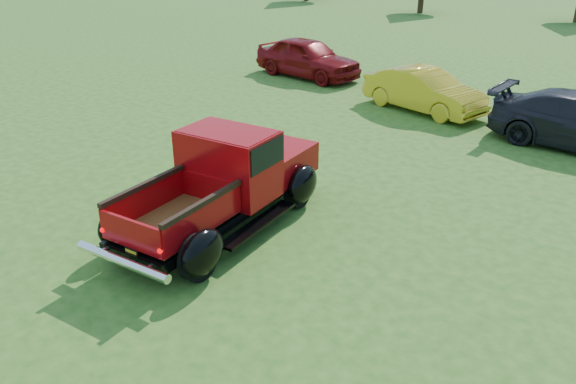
# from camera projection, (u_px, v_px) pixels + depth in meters

# --- Properties ---
(ground) EXTENTS (120.00, 120.00, 0.00)m
(ground) POSITION_uv_depth(u_px,v_px,m) (278.00, 256.00, 9.12)
(ground) COLOR #285017
(ground) RESTS_ON ground
(pickup_truck) EXTENTS (2.60, 4.75, 1.70)m
(pickup_truck) POSITION_uv_depth(u_px,v_px,m) (230.00, 178.00, 9.98)
(pickup_truck) COLOR black
(pickup_truck) RESTS_ON ground
(show_car_red) EXTENTS (4.20, 2.00, 1.39)m
(show_car_red) POSITION_uv_depth(u_px,v_px,m) (308.00, 58.00, 20.11)
(show_car_red) COLOR maroon
(show_car_red) RESTS_ON ground
(show_car_yellow) EXTENTS (3.86, 1.98, 1.21)m
(show_car_yellow) POSITION_uv_depth(u_px,v_px,m) (424.00, 90.00, 16.28)
(show_car_yellow) COLOR gold
(show_car_yellow) RESTS_ON ground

